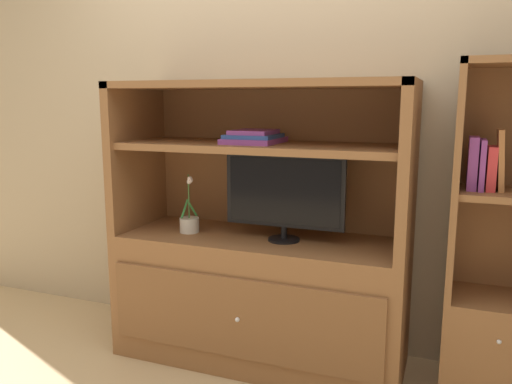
% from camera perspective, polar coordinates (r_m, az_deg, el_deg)
% --- Properties ---
extents(painted_rear_wall, '(6.00, 0.10, 2.80)m').
position_cam_1_polar(painted_rear_wall, '(2.94, 2.87, 10.33)').
color(painted_rear_wall, tan).
rests_on(painted_rear_wall, ground_plane).
extents(media_console, '(1.53, 0.59, 1.49)m').
position_cam_1_polar(media_console, '(2.77, 0.41, -8.82)').
color(media_console, brown).
rests_on(media_console, ground_plane).
extents(tv_monitor, '(0.63, 0.16, 0.44)m').
position_cam_1_polar(tv_monitor, '(2.59, 3.17, -0.21)').
color(tv_monitor, black).
rests_on(tv_monitor, media_console).
extents(potted_plant, '(0.11, 0.11, 0.32)m').
position_cam_1_polar(potted_plant, '(2.81, -7.45, -3.30)').
color(potted_plant, beige).
rests_on(potted_plant, media_console).
extents(magazine_stack, '(0.26, 0.33, 0.07)m').
position_cam_1_polar(magazine_stack, '(2.63, -0.22, 6.14)').
color(magazine_stack, purple).
rests_on(magazine_stack, media_console).
extents(bookshelf_tall, '(0.46, 0.38, 1.57)m').
position_cam_1_polar(bookshelf_tall, '(2.61, 25.47, -10.27)').
color(bookshelf_tall, brown).
rests_on(bookshelf_tall, ground_plane).
extents(upright_book_row, '(0.15, 0.16, 0.27)m').
position_cam_1_polar(upright_book_row, '(2.46, 24.21, 2.85)').
color(upright_book_row, purple).
rests_on(upright_book_row, bookshelf_tall).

